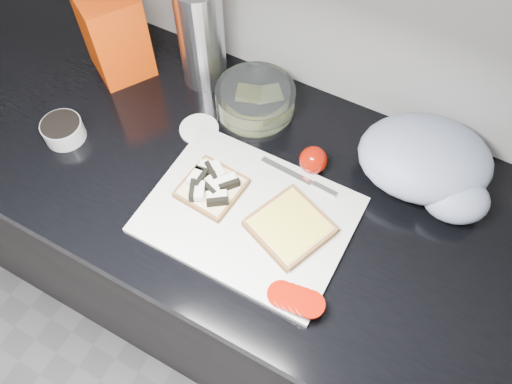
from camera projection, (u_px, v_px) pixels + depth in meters
base_cabinet at (237, 259)px, 1.47m from camera, size 3.50×0.60×0.86m
countertop at (230, 173)px, 1.09m from camera, size 3.50×0.64×0.04m
cutting_board at (249, 215)px, 1.00m from camera, size 0.40×0.30×0.01m
bread_left at (211, 186)px, 1.01m from camera, size 0.13×0.13×0.04m
bread_right at (290, 227)px, 0.97m from camera, size 0.18×0.18×0.02m
tomato_slices at (296, 299)px, 0.89m from camera, size 0.12×0.07×0.02m
knife at (308, 181)px, 1.03m from camera, size 0.18×0.02×0.01m
seed_tub at (63, 130)px, 1.09m from camera, size 0.09×0.09×0.05m
tub_lid at (199, 129)px, 1.12m from camera, size 0.11×0.11×0.01m
glass_bowl at (255, 102)px, 1.12m from camera, size 0.18×0.18×0.07m
bread_bag at (114, 33)px, 1.14m from camera, size 0.18×0.17×0.21m
steel_canister at (201, 36)px, 1.11m from camera, size 0.10×0.10×0.25m
grocery_bag at (429, 164)px, 1.00m from camera, size 0.33×0.29×0.12m
whole_tomatoes at (313, 160)px, 1.04m from camera, size 0.06×0.06×0.06m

